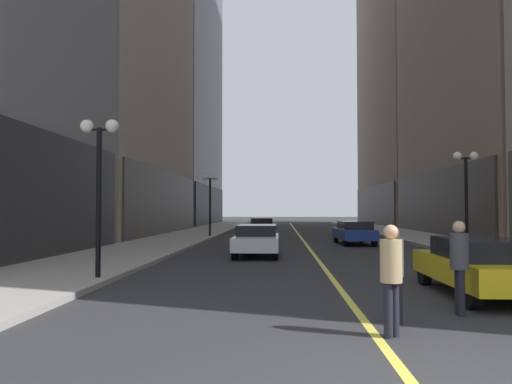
{
  "coord_description": "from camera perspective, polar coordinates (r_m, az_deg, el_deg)",
  "views": [
    {
      "loc": [
        -1.49,
        -5.27,
        1.97
      ],
      "look_at": [
        -2.9,
        24.43,
        3.02
      ],
      "focal_mm": 35.44,
      "sensor_mm": 36.0,
      "label": 1
    }
  ],
  "objects": [
    {
      "name": "street_lamp_left_near",
      "position": [
        14.38,
        -17.29,
        3.21
      ],
      "size": [
        1.06,
        0.36,
        4.43
      ],
      "color": "black",
      "rests_on": "ground"
    },
    {
      "name": "building_right_far",
      "position": [
        71.67,
        17.7,
        17.4
      ],
      "size": [
        11.67,
        26.0,
        51.55
      ],
      "color": "gray",
      "rests_on": "ground"
    },
    {
      "name": "car_yellow",
      "position": [
        12.72,
        24.05,
        -7.47
      ],
      "size": [
        1.83,
        4.65,
        1.32
      ],
      "color": "yellow",
      "rests_on": "ground"
    },
    {
      "name": "sidewalk_left",
      "position": [
        40.87,
        -6.83,
        -4.66
      ],
      "size": [
        4.5,
        78.0,
        0.15
      ],
      "primitive_type": "cube",
      "color": "#9E9991",
      "rests_on": "ground"
    },
    {
      "name": "lane_centre_stripe",
      "position": [
        40.34,
        4.84,
        -4.8
      ],
      "size": [
        0.16,
        70.0,
        0.01
      ],
      "primitive_type": "cube",
      "color": "#E5D64C",
      "rests_on": "ground"
    },
    {
      "name": "pedestrian_with_orange_bag",
      "position": [
        10.27,
        21.97,
        -7.12
      ],
      "size": [
        0.35,
        0.35,
        1.76
      ],
      "color": "black",
      "rests_on": "ground"
    },
    {
      "name": "ground_plane",
      "position": [
        40.34,
        4.84,
        -4.81
      ],
      "size": [
        200.0,
        200.0,
        0.0
      ],
      "primitive_type": "plane",
      "color": "#2D2D30"
    },
    {
      "name": "street_lamp_left_far",
      "position": [
        35.65,
        -5.2,
        0.06
      ],
      "size": [
        1.06,
        0.36,
        4.43
      ],
      "color": "black",
      "rests_on": "ground"
    },
    {
      "name": "car_white",
      "position": [
        21.63,
        0.1,
        -5.32
      ],
      "size": [
        1.84,
        4.79,
        1.32
      ],
      "color": "silver",
      "rests_on": "ground"
    },
    {
      "name": "car_blue",
      "position": [
        29.32,
        11.01,
        -4.42
      ],
      "size": [
        2.01,
        4.74,
        1.32
      ],
      "color": "navy",
      "rests_on": "ground"
    },
    {
      "name": "pedestrian_in_white_shirt",
      "position": [
        9.14,
        15.27,
        -8.16
      ],
      "size": [
        0.42,
        0.42,
        1.68
      ],
      "color": "black",
      "rests_on": "ground"
    },
    {
      "name": "sidewalk_right",
      "position": [
        41.47,
        16.35,
        -4.55
      ],
      "size": [
        4.5,
        78.0,
        0.15
      ],
      "primitive_type": "cube",
      "color": "#9E9991",
      "rests_on": "ground"
    },
    {
      "name": "street_lamp_right_mid",
      "position": [
        23.19,
        22.61,
        1.32
      ],
      "size": [
        1.06,
        0.36,
        4.43
      ],
      "color": "black",
      "rests_on": "ground"
    },
    {
      "name": "pedestrian_in_tan_trench",
      "position": [
        8.19,
        15.0,
        -8.64
      ],
      "size": [
        0.48,
        0.48,
        1.74
      ],
      "color": "black",
      "rests_on": "ground"
    },
    {
      "name": "car_red",
      "position": [
        40.11,
        0.68,
        -3.8
      ],
      "size": [
        1.91,
        4.02,
        1.32
      ],
      "color": "#B21919",
      "rests_on": "ground"
    }
  ]
}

